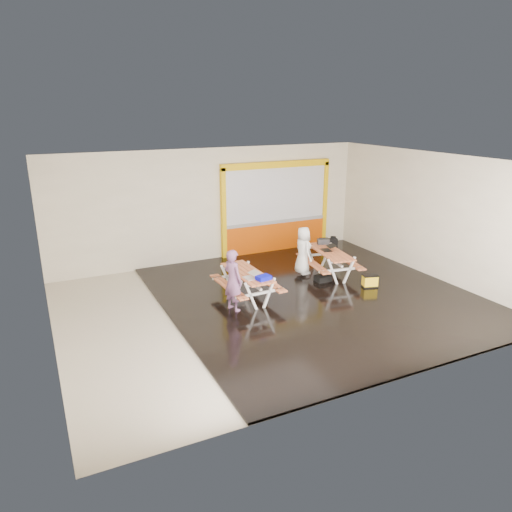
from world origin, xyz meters
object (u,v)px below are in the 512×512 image
picnic_table_left (247,279)px  fluke_bag (370,281)px  person_right (303,251)px  laptop_left (251,276)px  laptop_right (328,249)px  toolbox (323,242)px  dark_case (323,278)px  backpack (333,244)px  picnic_table_right (330,257)px  person_left (233,280)px  blue_pouch (264,278)px

picnic_table_left → fluke_bag: bearing=-12.3°
person_right → laptop_left: (-2.22, -1.28, 0.00)m
laptop_right → toolbox: bearing=69.3°
dark_case → backpack: bearing=46.2°
picnic_table_right → fluke_bag: picnic_table_right is taller
person_left → laptop_right: (3.42, 1.12, 0.03)m
person_right → laptop_right: bearing=-104.0°
picnic_table_right → toolbox: (0.22, 0.69, 0.26)m
backpack → fluke_bag: size_ratio=0.99×
laptop_left → dark_case: bearing=14.4°
picnic_table_left → dark_case: picnic_table_left is taller
blue_pouch → dark_case: blue_pouch is taller
backpack → person_left: bearing=-156.2°
fluke_bag → person_right: bearing=126.8°
laptop_left → dark_case: (2.50, 0.64, -0.67)m
person_left → fluke_bag: size_ratio=3.32×
person_right → fluke_bag: person_right is taller
picnic_table_right → laptop_right: size_ratio=4.84×
picnic_table_left → blue_pouch: 0.72m
dark_case → laptop_left: bearing=-165.6°
laptop_left → fluke_bag: (3.38, -0.28, -0.59)m
picnic_table_right → fluke_bag: bearing=-70.4°
person_right → picnic_table_left: bearing=113.1°
person_right → toolbox: 1.02m
fluke_bag → blue_pouch: bearing=179.1°
picnic_table_right → person_right: person_right is taller
person_right → dark_case: size_ratio=3.24×
picnic_table_right → person_right: bearing=157.9°
picnic_table_left → person_right: size_ratio=1.40×
picnic_table_right → person_left: (-3.42, -1.03, 0.20)m
picnic_table_right → blue_pouch: blue_pouch is taller
picnic_table_left → laptop_left: size_ratio=5.06×
blue_pouch → dark_case: (2.28, 0.87, -0.67)m
picnic_table_right → toolbox: bearing=72.0°
person_left → laptop_left: (0.49, 0.04, 0.01)m
laptop_left → backpack: (3.56, 1.75, -0.10)m
toolbox → person_left: bearing=-154.8°
picnic_table_right → dark_case: picnic_table_right is taller
backpack → picnic_table_left: bearing=-159.4°
backpack → fluke_bag: backpack is taller
laptop_right → backpack: (0.63, 0.67, -0.12)m
person_right → backpack: person_right is taller
picnic_table_left → laptop_left: 0.50m
person_left → toolbox: size_ratio=3.93×
blue_pouch → backpack: (3.34, 1.97, -0.10)m
laptop_right → person_left: bearing=-161.9°
picnic_table_right → laptop_left: (-2.93, -0.99, 0.21)m
laptop_left → dark_case: laptop_left is taller
person_right → fluke_bag: bearing=-141.6°
backpack → dark_case: bearing=-133.8°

